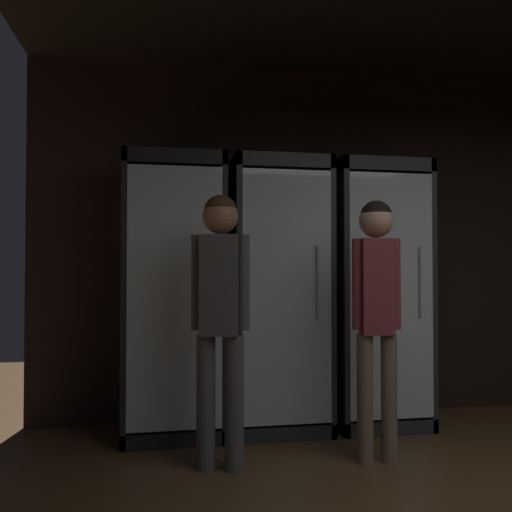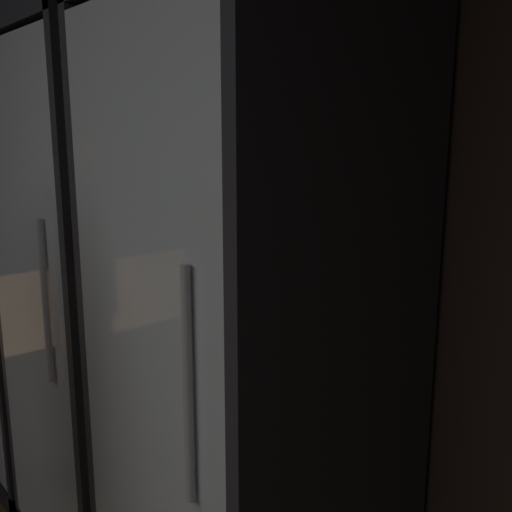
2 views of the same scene
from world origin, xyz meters
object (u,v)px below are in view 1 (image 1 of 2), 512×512
cooler_center (373,296)px  shopper_near (376,297)px  cooler_far_left (174,297)px  shopper_far (220,301)px  cooler_left (277,297)px

cooler_center → shopper_near: (-0.31, -0.82, 0.04)m
cooler_far_left → cooler_center: (1.53, -0.00, -0.01)m
shopper_near → shopper_far: 0.96m
cooler_left → shopper_far: bearing=-123.7°
cooler_far_left → cooler_left: size_ratio=1.00×
cooler_center → shopper_near: cooler_center is taller
cooler_center → shopper_far: (-1.28, -0.77, 0.02)m
cooler_left → shopper_near: 0.94m
cooler_far_left → cooler_center: bearing=-0.0°
cooler_center → cooler_left: bearing=-179.9°
cooler_far_left → shopper_near: bearing=-34.0°
cooler_left → shopper_near: (0.45, -0.82, 0.04)m
cooler_left → shopper_far: 0.92m
cooler_far_left → cooler_left: same height
cooler_far_left → shopper_near: size_ratio=1.24×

